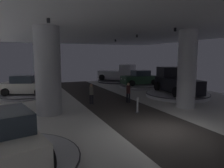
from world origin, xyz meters
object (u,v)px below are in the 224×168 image
column_right (187,69)px  display_platform_mid_right (177,95)px  visitor_walking_near (91,93)px  visitor_walking_far (128,91)px  display_car_far_right (140,78)px  display_car_near_left (4,138)px  display_car_far_left (25,86)px  column_left (48,71)px  display_platform_far_right (139,86)px  display_platform_deep_right (117,81)px  display_platform_near_left (6,163)px  display_platform_far_left (26,95)px  pickup_truck_deep_right (119,74)px  pickup_truck_mid_right (176,82)px

column_right → display_platform_mid_right: size_ratio=0.97×
visitor_walking_near → visitor_walking_far: size_ratio=1.00×
display_car_far_right → display_car_near_left: size_ratio=0.96×
display_platform_mid_right → display_car_far_left: bearing=156.8°
column_left → display_platform_far_right: size_ratio=1.17×
display_platform_deep_right → visitor_walking_near: (-7.76, -12.49, 0.77)m
display_platform_far_right → visitor_walking_near: 10.12m
column_left → visitor_walking_far: 6.51m
display_platform_mid_right → column_left: bearing=-173.0°
display_platform_near_left → display_platform_mid_right: (13.55, 7.61, 0.06)m
display_platform_far_left → pickup_truck_deep_right: bearing=28.6°
column_left → display_platform_near_left: (-2.10, -6.20, -2.62)m
display_platform_far_right → display_platform_near_left: (-13.30, -14.02, -0.06)m
pickup_truck_mid_right → visitor_walking_near: (-8.21, -0.20, -0.37)m
display_platform_far_left → visitor_walking_near: 7.13m
column_right → display_platform_deep_right: bearing=83.7°
display_platform_far_left → pickup_truck_deep_right: size_ratio=0.85×
display_car_near_left → display_platform_far_left: size_ratio=0.97×
column_left → display_platform_mid_right: bearing=7.0°
display_platform_far_left → pickup_truck_mid_right: bearing=-21.9°
display_platform_far_right → pickup_truck_mid_right: pickup_truck_mid_right is taller
column_left → display_car_far_left: size_ratio=1.21×
display_car_far_left → display_platform_deep_right: size_ratio=0.80×
display_platform_deep_right → pickup_truck_deep_right: (0.20, -0.25, 1.04)m
pickup_truck_mid_right → column_right: bearing=-120.6°
column_left → display_car_far_left: (-1.36, 6.91, -1.75)m
display_car_near_left → display_car_far_left: 13.16m
display_car_far_right → display_platform_far_right: bearing=177.7°
display_car_far_left → display_platform_mid_right: 13.97m
column_left → display_car_near_left: column_left is taller
display_platform_mid_right → pickup_truck_deep_right: size_ratio=1.04×
column_right → column_left: bearing=167.7°
display_car_near_left → visitor_walking_near: bearing=55.2°
column_right → display_platform_mid_right: 4.80m
display_platform_far_right → visitor_walking_far: visitor_walking_far is taller
display_car_near_left → pickup_truck_mid_right: bearing=30.3°
column_right → display_platform_far_right: bearing=79.0°
display_platform_far_left → display_platform_deep_right: (12.39, 7.11, 0.00)m
pickup_truck_deep_right → display_car_far_left: bearing=-151.5°
display_platform_mid_right → visitor_walking_near: (-8.15, 0.12, 0.72)m
display_platform_far_left → pickup_truck_deep_right: 14.37m
pickup_truck_mid_right → display_car_near_left: bearing=-149.7°
display_platform_mid_right → visitor_walking_near: bearing=179.2°
display_platform_far_right → display_platform_far_left: size_ratio=1.02×
column_left → pickup_truck_mid_right: 11.73m
pickup_truck_mid_right → display_platform_deep_right: (-0.46, 12.29, -1.14)m
display_platform_far_right → display_car_far_right: bearing=-2.3°
display_platform_deep_right → visitor_walking_far: size_ratio=3.57×
pickup_truck_deep_right → column_left: bearing=-129.3°
display_car_near_left → display_car_far_left: (0.73, 13.14, 0.02)m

